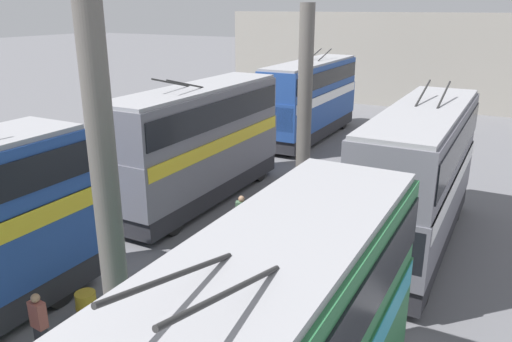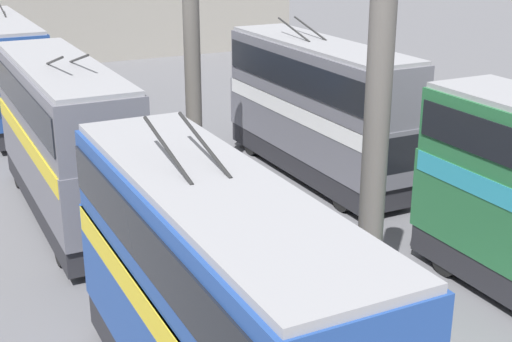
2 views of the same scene
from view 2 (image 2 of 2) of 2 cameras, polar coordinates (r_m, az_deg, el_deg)
depot_back_wall at (r=49.09m, az=-16.55°, el=12.48°), size 0.50×36.00×7.76m
support_column_near at (r=15.79m, az=9.43°, el=0.31°), size 1.02×1.02×8.37m
support_column_far at (r=24.76m, az=-5.07°, el=7.47°), size 1.02×1.02×8.37m
bus_left_far at (r=26.44m, az=4.93°, el=5.58°), size 9.80×2.54×5.67m
bus_right_near at (r=12.75m, az=-3.35°, el=-10.10°), size 9.19×2.54×5.69m
bus_right_mid at (r=23.26m, az=-15.06°, el=3.07°), size 9.99×2.54×5.69m
bus_right_far at (r=35.32m, az=-19.50°, el=7.99°), size 10.48×2.54×5.58m
person_aisle_midway at (r=22.51m, az=-4.32°, el=-2.10°), size 0.39×0.48×1.74m
person_by_right_row at (r=15.68m, az=3.11°, el=-12.38°), size 0.28×0.44×1.71m
oil_drum at (r=17.06m, az=0.02°, el=-11.40°), size 0.59×0.59×0.84m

